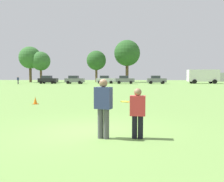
{
  "coord_description": "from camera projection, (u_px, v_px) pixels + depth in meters",
  "views": [
    {
      "loc": [
        1.07,
        -7.88,
        1.87
      ],
      "look_at": [
        0.63,
        1.48,
        1.26
      ],
      "focal_mm": 38.57,
      "sensor_mm": 36.0,
      "label": 1
    }
  ],
  "objects": [
    {
      "name": "ground_plane",
      "position": [
        91.0,
        131.0,
        8.02
      ],
      "size": [
        177.2,
        177.2,
        0.0
      ],
      "primitive_type": "plane",
      "color": "#6B9347"
    },
    {
      "name": "player_thrower",
      "position": [
        103.0,
        105.0,
        7.06
      ],
      "size": [
        0.55,
        0.41,
        1.76
      ],
      "color": "#4C4C51",
      "rests_on": "ground"
    },
    {
      "name": "player_defender",
      "position": [
        138.0,
        111.0,
        7.07
      ],
      "size": [
        0.47,
        0.3,
        1.49
      ],
      "color": "black",
      "rests_on": "ground"
    },
    {
      "name": "frisbee",
      "position": [
        125.0,
        102.0,
        7.11
      ],
      "size": [
        0.27,
        0.27,
        0.04
      ],
      "color": "yellow"
    },
    {
      "name": "traffic_cone",
      "position": [
        35.0,
        101.0,
        15.61
      ],
      "size": [
        0.32,
        0.32,
        0.48
      ],
      "color": "#D8590C",
      "rests_on": "ground"
    },
    {
      "name": "parked_car_near_left",
      "position": [
        48.0,
        80.0,
        54.37
      ],
      "size": [
        4.25,
        2.31,
        1.82
      ],
      "color": "black",
      "rests_on": "ground"
    },
    {
      "name": "parked_car_mid_left",
      "position": [
        74.0,
        80.0,
        53.29
      ],
      "size": [
        4.25,
        2.31,
        1.82
      ],
      "color": "slate",
      "rests_on": "ground"
    },
    {
      "name": "parked_car_center",
      "position": [
        105.0,
        80.0,
        55.19
      ],
      "size": [
        4.25,
        2.31,
        1.82
      ],
      "color": "silver",
      "rests_on": "ground"
    },
    {
      "name": "parked_car_mid_right",
      "position": [
        125.0,
        80.0,
        53.42
      ],
      "size": [
        4.25,
        2.31,
        1.82
      ],
      "color": "slate",
      "rests_on": "ground"
    },
    {
      "name": "parked_car_near_right",
      "position": [
        156.0,
        80.0,
        53.33
      ],
      "size": [
        4.25,
        2.31,
        1.82
      ],
      "color": "slate",
      "rests_on": "ground"
    },
    {
      "name": "box_truck",
      "position": [
        206.0,
        76.0,
        55.04
      ],
      "size": [
        8.56,
        3.17,
        3.18
      ],
      "color": "white",
      "rests_on": "ground"
    },
    {
      "name": "bystander_sideline_watcher",
      "position": [
        18.0,
        80.0,
        51.04
      ],
      "size": [
        0.28,
        0.46,
        1.66
      ],
      "color": "#4C4C51",
      "rests_on": "ground"
    },
    {
      "name": "tree_west_oak",
      "position": [
        30.0,
        58.0,
        64.65
      ],
      "size": [
        5.92,
        5.92,
        9.62
      ],
      "color": "brown",
      "rests_on": "ground"
    },
    {
      "name": "tree_west_maple",
      "position": [
        41.0,
        61.0,
        64.12
      ],
      "size": [
        5.06,
        5.06,
        8.23
      ],
      "color": "brown",
      "rests_on": "ground"
    },
    {
      "name": "tree_center_elm",
      "position": [
        96.0,
        61.0,
        65.24
      ],
      "size": [
        5.29,
        5.29,
        8.6
      ],
      "color": "brown",
      "rests_on": "ground"
    },
    {
      "name": "tree_east_birch",
      "position": [
        127.0,
        53.0,
        65.57
      ],
      "size": [
        7.08,
        7.08,
        11.51
      ],
      "color": "brown",
      "rests_on": "ground"
    }
  ]
}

